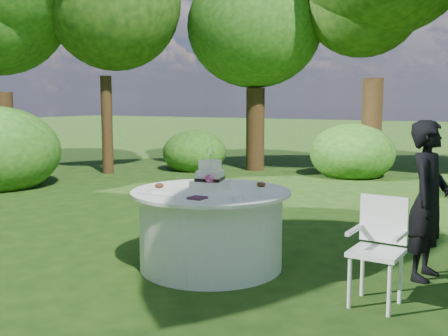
{
  "coord_description": "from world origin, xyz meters",
  "views": [
    {
      "loc": [
        2.66,
        -4.3,
        1.64
      ],
      "look_at": [
        0.15,
        0.0,
        1.0
      ],
      "focal_mm": 42.0,
      "sensor_mm": 36.0,
      "label": 1
    }
  ],
  "objects_px": {
    "napkins": "(197,198)",
    "cake": "(210,179)",
    "guest": "(428,200)",
    "table": "(211,228)",
    "chair": "(379,242)"
  },
  "relations": [
    {
      "from": "guest",
      "to": "cake",
      "type": "xyz_separation_m",
      "value": [
        -1.89,
        -0.73,
        0.15
      ]
    },
    {
      "from": "napkins",
      "to": "table",
      "type": "xyz_separation_m",
      "value": [
        -0.13,
        0.44,
        -0.39
      ]
    },
    {
      "from": "napkins",
      "to": "guest",
      "type": "relative_size",
      "value": 0.1
    },
    {
      "from": "napkins",
      "to": "chair",
      "type": "distance_m",
      "value": 1.59
    },
    {
      "from": "cake",
      "to": "napkins",
      "type": "bearing_deg",
      "value": -73.07
    },
    {
      "from": "napkins",
      "to": "cake",
      "type": "distance_m",
      "value": 0.46
    },
    {
      "from": "chair",
      "to": "napkins",
      "type": "bearing_deg",
      "value": -168.25
    },
    {
      "from": "guest",
      "to": "chair",
      "type": "bearing_deg",
      "value": 171.1
    },
    {
      "from": "napkins",
      "to": "guest",
      "type": "height_order",
      "value": "guest"
    },
    {
      "from": "napkins",
      "to": "cake",
      "type": "xyz_separation_m",
      "value": [
        -0.13,
        0.43,
        0.1
      ]
    },
    {
      "from": "napkins",
      "to": "guest",
      "type": "bearing_deg",
      "value": 33.28
    },
    {
      "from": "table",
      "to": "guest",
      "type": "bearing_deg",
      "value": 20.61
    },
    {
      "from": "guest",
      "to": "chair",
      "type": "distance_m",
      "value": 0.89
    },
    {
      "from": "cake",
      "to": "guest",
      "type": "bearing_deg",
      "value": 21.12
    },
    {
      "from": "guest",
      "to": "chair",
      "type": "relative_size",
      "value": 1.68
    }
  ]
}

